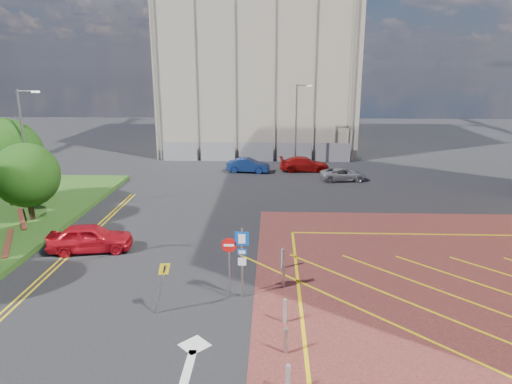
# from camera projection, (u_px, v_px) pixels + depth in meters

# --- Properties ---
(ground) EXTENTS (140.00, 140.00, 0.00)m
(ground) POSITION_uv_depth(u_px,v_px,m) (229.00, 309.00, 19.00)
(ground) COLOR black
(ground) RESTS_ON ground
(tree_c) EXTENTS (4.00, 4.00, 4.90)m
(tree_c) POSITION_uv_depth(u_px,v_px,m) (27.00, 175.00, 28.25)
(tree_c) COLOR #3D2B1C
(tree_c) RESTS_ON grass_bed
(tree_d) EXTENTS (5.00, 5.00, 6.08)m
(tree_d) POSITION_uv_depth(u_px,v_px,m) (5.00, 155.00, 31.06)
(tree_d) COLOR #3D2B1C
(tree_d) RESTS_ON grass_bed
(lamp_left_far) EXTENTS (1.53, 0.16, 8.00)m
(lamp_left_far) POSITION_uv_depth(u_px,v_px,m) (26.00, 146.00, 29.81)
(lamp_left_far) COLOR #9EA0A8
(lamp_left_far) RESTS_ON grass_bed
(lamp_back) EXTENTS (1.53, 0.16, 8.00)m
(lamp_back) POSITION_uv_depth(u_px,v_px,m) (297.00, 122.00, 44.61)
(lamp_back) COLOR #9EA0A8
(lamp_back) RESTS_ON ground
(sign_cluster) EXTENTS (1.17, 0.12, 3.20)m
(sign_cluster) POSITION_uv_depth(u_px,v_px,m) (237.00, 256.00, 19.41)
(sign_cluster) COLOR #9EA0A8
(sign_cluster) RESTS_ON ground
(warning_sign) EXTENTS (0.77, 0.42, 2.25)m
(warning_sign) POSITION_uv_depth(u_px,v_px,m) (162.00, 282.00, 18.23)
(warning_sign) COLOR #9EA0A8
(warning_sign) RESTS_ON ground
(bollard_row) EXTENTS (0.14, 11.14, 0.90)m
(bollard_row) POSITION_uv_depth(u_px,v_px,m) (285.00, 322.00, 17.18)
(bollard_row) COLOR #9EA0A8
(bollard_row) RESTS_ON forecourt
(construction_building) EXTENTS (21.20, 19.20, 22.00)m
(construction_building) POSITION_uv_depth(u_px,v_px,m) (259.00, 54.00, 54.51)
(construction_building) COLOR #A69B88
(construction_building) RESTS_ON ground
(construction_fence) EXTENTS (21.60, 0.06, 2.00)m
(construction_fence) POSITION_uv_depth(u_px,v_px,m) (266.00, 152.00, 47.55)
(construction_fence) COLOR gray
(construction_fence) RESTS_ON ground
(car_red_left) EXTENTS (4.67, 2.50, 1.51)m
(car_red_left) POSITION_uv_depth(u_px,v_px,m) (91.00, 238.00, 24.70)
(car_red_left) COLOR red
(car_red_left) RESTS_ON ground
(car_blue_back) EXTENTS (4.12, 1.83, 1.31)m
(car_blue_back) POSITION_uv_depth(u_px,v_px,m) (248.00, 165.00, 42.89)
(car_blue_back) COLOR navy
(car_blue_back) RESTS_ON ground
(car_red_back) EXTENTS (4.77, 2.16, 1.36)m
(car_red_back) POSITION_uv_depth(u_px,v_px,m) (304.00, 164.00, 43.36)
(car_red_back) COLOR #9D0E0D
(car_red_back) RESTS_ON ground
(car_silver_back) EXTENTS (4.12, 2.22, 1.10)m
(car_silver_back) POSITION_uv_depth(u_px,v_px,m) (343.00, 174.00, 39.83)
(car_silver_back) COLOR #9E9EA5
(car_silver_back) RESTS_ON ground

